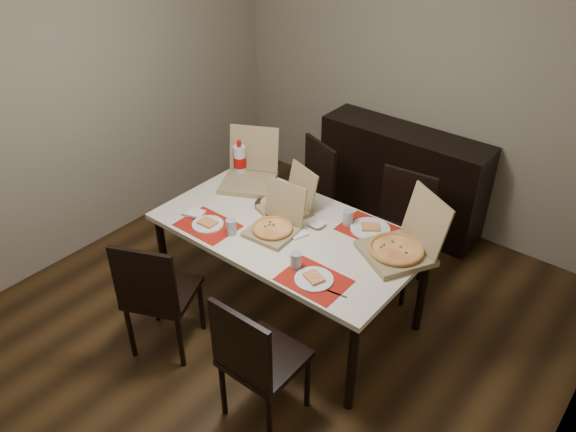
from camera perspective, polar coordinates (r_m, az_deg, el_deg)
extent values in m
cube|color=#402A13|center=(4.20, -1.46, -10.98)|extent=(3.80, 4.00, 0.02)
cube|color=gray|center=(4.98, 13.83, 13.41)|extent=(3.80, 0.02, 2.60)
cube|color=gray|center=(4.77, -19.88, 11.53)|extent=(0.02, 4.00, 2.60)
cube|color=black|center=(5.13, 11.41, 3.87)|extent=(1.50, 0.40, 0.90)
cube|color=beige|center=(3.83, 0.00, -1.50)|extent=(1.80, 1.00, 0.04)
cylinder|color=black|center=(4.31, -12.50, -4.15)|extent=(0.06, 0.06, 0.71)
cylinder|color=black|center=(3.45, 6.50, -14.98)|extent=(0.06, 0.06, 0.71)
cylinder|color=black|center=(4.78, -4.52, 0.78)|extent=(0.06, 0.06, 0.71)
cylinder|color=black|center=(4.03, 13.46, -7.35)|extent=(0.06, 0.06, 0.71)
cube|color=black|center=(3.85, -12.62, -7.59)|extent=(0.56, 0.56, 0.04)
cube|color=black|center=(3.57, -14.41, -6.45)|extent=(0.40, 0.20, 0.46)
cylinder|color=black|center=(3.97, -15.71, -11.27)|extent=(0.04, 0.04, 0.43)
cylinder|color=black|center=(3.83, -10.88, -12.46)|extent=(0.04, 0.04, 0.43)
cylinder|color=black|center=(4.19, -13.41, -8.01)|extent=(0.04, 0.04, 0.43)
cylinder|color=black|center=(4.06, -8.81, -8.99)|extent=(0.04, 0.04, 0.43)
cube|color=black|center=(3.35, -2.39, -14.23)|extent=(0.42, 0.42, 0.04)
cube|color=black|center=(3.07, -4.86, -13.10)|extent=(0.42, 0.03, 0.46)
cylinder|color=black|center=(3.53, -6.61, -17.08)|extent=(0.04, 0.04, 0.43)
cylinder|color=black|center=(3.37, -1.92, -20.12)|extent=(0.04, 0.04, 0.43)
cylinder|color=black|center=(3.69, -2.63, -13.79)|extent=(0.04, 0.04, 0.43)
cylinder|color=black|center=(3.54, 1.98, -16.45)|extent=(0.04, 0.04, 0.43)
cube|color=black|center=(4.71, 1.25, 1.69)|extent=(0.54, 0.54, 0.04)
cube|color=black|center=(4.67, 3.27, 4.92)|extent=(0.40, 0.17, 0.46)
cylinder|color=black|center=(4.80, 4.18, -1.10)|extent=(0.04, 0.04, 0.43)
cylinder|color=black|center=(5.04, 1.87, 0.89)|extent=(0.04, 0.04, 0.43)
cylinder|color=black|center=(4.63, 0.50, -2.39)|extent=(0.04, 0.04, 0.43)
cylinder|color=black|center=(4.89, -1.69, -0.27)|extent=(0.04, 0.04, 0.43)
cube|color=black|center=(4.32, 10.75, -2.18)|extent=(0.47, 0.47, 0.04)
cube|color=black|center=(4.34, 12.07, 1.75)|extent=(0.42, 0.08, 0.46)
cylinder|color=black|center=(4.56, 13.41, -4.15)|extent=(0.04, 0.04, 0.43)
cylinder|color=black|center=(4.65, 9.30, -2.76)|extent=(0.04, 0.04, 0.43)
cylinder|color=black|center=(4.28, 11.68, -6.67)|extent=(0.04, 0.04, 0.43)
cylinder|color=black|center=(4.38, 7.34, -5.13)|extent=(0.04, 0.04, 0.43)
cube|color=#B3140B|center=(3.89, -8.15, -0.94)|extent=(0.40, 0.30, 0.00)
cylinder|color=white|center=(3.88, -8.16, -0.84)|extent=(0.22, 0.22, 0.01)
cube|color=#FFE27F|center=(3.88, -8.17, -0.66)|extent=(0.12, 0.10, 0.02)
cylinder|color=#A2A4AD|center=(3.76, -5.79, -1.12)|extent=(0.07, 0.07, 0.11)
cube|color=#B2B2B7|center=(3.98, -9.70, -0.24)|extent=(0.20, 0.04, 0.00)
cube|color=white|center=(4.00, -9.34, 0.26)|extent=(0.13, 0.13, 0.02)
cube|color=#B3140B|center=(3.39, 2.65, -6.54)|extent=(0.40, 0.30, 0.00)
cylinder|color=white|center=(3.38, 2.65, -6.44)|extent=(0.24, 0.24, 0.01)
cube|color=#FFE27F|center=(3.37, 2.66, -6.24)|extent=(0.14, 0.13, 0.02)
cylinder|color=#A2A4AD|center=(3.45, 0.81, -4.55)|extent=(0.07, 0.07, 0.11)
cube|color=#B2B2B7|center=(3.31, 4.43, -7.70)|extent=(0.20, 0.04, 0.00)
cube|color=#B3140B|center=(4.28, -2.30, 2.83)|extent=(0.40, 0.30, 0.00)
cylinder|color=white|center=(4.27, -2.30, 2.93)|extent=(0.23, 0.23, 0.01)
cube|color=#FFE27F|center=(4.26, -2.31, 3.10)|extent=(0.13, 0.11, 0.02)
cylinder|color=#A2A4AD|center=(4.15, -0.19, 2.67)|extent=(0.07, 0.07, 0.11)
cube|color=#B2B2B7|center=(4.36, -3.52, 3.47)|extent=(0.20, 0.04, 0.00)
cube|color=white|center=(4.39, -3.55, 3.84)|extent=(0.13, 0.13, 0.02)
cube|color=#B3140B|center=(3.85, 8.34, -1.39)|extent=(0.40, 0.30, 0.00)
cylinder|color=white|center=(3.84, 8.35, -1.29)|extent=(0.27, 0.27, 0.01)
cube|color=#FFE27F|center=(3.83, 8.37, -1.11)|extent=(0.15, 0.14, 0.02)
cylinder|color=#A2A4AD|center=(3.85, 6.12, -0.17)|extent=(0.07, 0.07, 0.11)
cube|color=#B2B2B7|center=(3.77, 10.40, -2.46)|extent=(0.20, 0.04, 0.00)
cube|color=white|center=(3.76, 0.99, -1.76)|extent=(0.14, 0.15, 0.02)
cube|color=#927D54|center=(3.76, -1.59, -1.60)|extent=(0.33, 0.33, 0.03)
cube|color=#927D54|center=(3.78, -0.26, 1.42)|extent=(0.31, 0.09, 0.28)
cylinder|color=#FFE27F|center=(3.75, -1.59, -1.29)|extent=(0.28, 0.28, 0.02)
cube|color=#927D54|center=(3.63, 10.87, -3.73)|extent=(0.54, 0.54, 0.04)
cube|color=#927D54|center=(3.61, 13.88, -0.46)|extent=(0.39, 0.27, 0.36)
cylinder|color=#FFE27F|center=(3.61, 10.91, -3.37)|extent=(0.46, 0.46, 0.02)
cube|color=#927D54|center=(4.32, -4.04, 3.42)|extent=(0.52, 0.52, 0.04)
cube|color=#927D54|center=(4.40, -3.47, 6.87)|extent=(0.38, 0.25, 0.35)
cube|color=#927D54|center=(3.98, -0.42, 0.55)|extent=(0.39, 0.39, 0.03)
cube|color=#927D54|center=(3.97, 1.44, 3.08)|extent=(0.31, 0.16, 0.28)
cylinder|color=#FFE27F|center=(3.97, -0.42, 0.85)|extent=(0.33, 0.33, 0.02)
cylinder|color=black|center=(4.07, -1.50, 1.18)|extent=(0.27, 0.27, 0.01)
cylinder|color=#DEBC55|center=(4.06, -1.50, 1.36)|extent=(0.19, 0.19, 0.02)
imported|color=white|center=(3.84, 2.93, -0.87)|extent=(0.12, 0.12, 0.03)
cylinder|color=silver|center=(4.41, -4.91, 5.59)|extent=(0.10, 0.10, 0.25)
cylinder|color=#B20B08|center=(4.41, -4.90, 5.53)|extent=(0.10, 0.10, 0.09)
cylinder|color=#B20B08|center=(4.34, -5.00, 7.32)|extent=(0.03, 0.03, 0.05)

